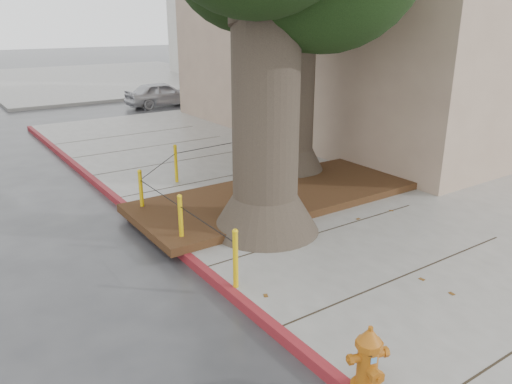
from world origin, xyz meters
TOP-DOWN VIEW (x-y plane):
  - ground at (0.00, 0.00)m, footprint 140.00×140.00m
  - sidewalk_main at (6.00, 2.50)m, footprint 16.00×26.00m
  - sidewalk_far at (6.00, 30.00)m, footprint 16.00×20.00m
  - curb_red at (-2.00, 2.50)m, footprint 0.14×26.00m
  - planter_bed at (0.90, 3.90)m, footprint 6.40×2.60m
  - building_side_white at (16.00, 26.00)m, footprint 10.00×10.00m
  - bollard_ring at (-0.87, 4.38)m, footprint 3.79×5.39m
  - fire_hydrant at (-1.90, -1.44)m, footprint 0.42×0.41m
  - car_silver at (4.30, 17.58)m, footprint 3.39×1.37m
  - car_red at (10.57, 17.61)m, footprint 3.73×1.69m

SIDE VIEW (x-z plane):
  - ground at x=0.00m, z-range 0.00..0.00m
  - sidewalk_main at x=6.00m, z-range 0.00..0.15m
  - sidewalk_far at x=6.00m, z-range 0.00..0.15m
  - curb_red at x=-2.00m, z-range -0.01..0.15m
  - planter_bed at x=0.90m, z-range 0.15..0.31m
  - fire_hydrant at x=-1.90m, z-range 0.14..0.93m
  - car_silver at x=4.30m, z-range 0.00..1.16m
  - car_red at x=10.57m, z-range 0.00..1.19m
  - bollard_ring at x=-0.87m, z-range 0.19..1.14m
  - building_side_white at x=16.00m, z-range 0.00..9.00m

